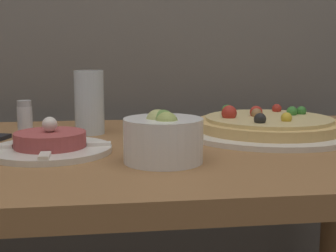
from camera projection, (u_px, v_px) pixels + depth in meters
dining_table at (130, 212)px, 0.87m from camera, size 1.21×0.65×0.78m
pizza_plate at (268, 126)px, 0.96m from camera, size 0.36×0.36×0.06m
tartare_plate at (50, 145)px, 0.79m from camera, size 0.21×0.21×0.06m
small_bowl at (163, 137)px, 0.72m from camera, size 0.12×0.12×0.08m
drinking_glass at (89, 102)px, 0.96m from camera, size 0.06×0.06×0.13m
salt_shaker at (25, 118)px, 0.95m from camera, size 0.03×0.03×0.07m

